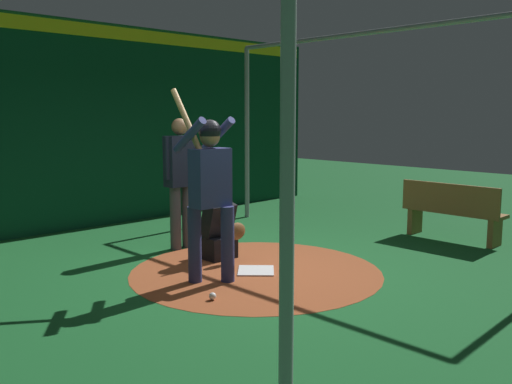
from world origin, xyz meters
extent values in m
plane|color=#195B28|center=(0.00, 0.00, 0.00)|extent=(25.82, 25.82, 0.00)
cylinder|color=#9E4C28|center=(0.00, 0.00, 0.00)|extent=(2.96, 2.96, 0.01)
cube|color=white|center=(0.00, 0.00, 0.01)|extent=(0.59, 0.59, 0.01)
cylinder|color=navy|center=(0.06, -0.50, 0.42)|extent=(0.15, 0.15, 0.85)
cylinder|color=navy|center=(-0.18, -0.77, 0.42)|extent=(0.15, 0.15, 0.85)
cube|color=navy|center=(-0.06, -0.63, 1.16)|extent=(0.22, 0.44, 0.63)
cylinder|color=navy|center=(-0.16, -0.43, 1.62)|extent=(0.51, 0.09, 0.40)
cylinder|color=navy|center=(-0.16, -0.83, 1.62)|extent=(0.51, 0.09, 0.40)
sphere|color=#9E704C|center=(-0.06, -0.63, 1.61)|extent=(0.22, 0.22, 0.22)
sphere|color=black|center=(-0.06, -0.63, 1.67)|extent=(0.24, 0.24, 0.24)
cylinder|color=tan|center=(-0.28, -0.76, 1.76)|extent=(0.54, 0.06, 0.73)
cube|color=black|center=(-0.80, 0.06, 0.15)|extent=(0.40, 0.40, 0.29)
cube|color=black|center=(-0.76, 0.06, 0.51)|extent=(0.31, 0.40, 0.47)
sphere|color=#9E704C|center=(-0.74, 0.06, 0.83)|extent=(0.22, 0.22, 0.22)
cube|color=gray|center=(-0.65, 0.06, 0.83)|extent=(0.03, 0.20, 0.20)
ellipsoid|color=brown|center=(-0.48, 0.12, 0.39)|extent=(0.12, 0.28, 0.22)
cylinder|color=#4C4C51|center=(-1.54, 0.16, 0.43)|extent=(0.15, 0.15, 0.87)
cylinder|color=#4C4C51|center=(-1.54, -0.04, 0.43)|extent=(0.15, 0.15, 0.87)
cube|color=#1E2338|center=(-1.54, 0.06, 1.21)|extent=(0.22, 0.42, 0.69)
cylinder|color=#1E2338|center=(-1.54, 0.26, 1.26)|extent=(0.09, 0.09, 0.58)
cylinder|color=#1E2338|center=(-1.54, -0.14, 1.26)|extent=(0.09, 0.09, 0.58)
sphere|color=#9E704C|center=(-1.54, 0.06, 1.68)|extent=(0.22, 0.22, 0.22)
cube|color=#0C3D26|center=(-3.83, 0.00, 1.65)|extent=(0.20, 9.82, 3.31)
cube|color=yellow|center=(-3.72, 0.00, 3.16)|extent=(0.03, 9.62, 0.20)
cylinder|color=gray|center=(2.62, -2.30, 1.49)|extent=(0.08, 0.08, 2.98)
cylinder|color=gray|center=(-2.62, 2.30, 1.49)|extent=(0.08, 0.08, 2.98)
cylinder|color=gray|center=(0.00, 2.30, 2.98)|extent=(5.24, 0.07, 0.07)
cube|color=olive|center=(0.82, 3.25, 0.42)|extent=(1.48, 0.36, 0.05)
cube|color=olive|center=(0.82, 3.09, 0.65)|extent=(1.48, 0.04, 0.40)
cube|color=olive|center=(0.20, 3.25, 0.20)|extent=(0.08, 0.32, 0.40)
cube|color=olive|center=(1.44, 3.25, 0.20)|extent=(0.08, 0.32, 0.40)
sphere|color=white|center=(0.43, -1.02, 0.04)|extent=(0.07, 0.07, 0.07)
camera|label=1|loc=(4.53, -4.37, 1.85)|focal=38.54mm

